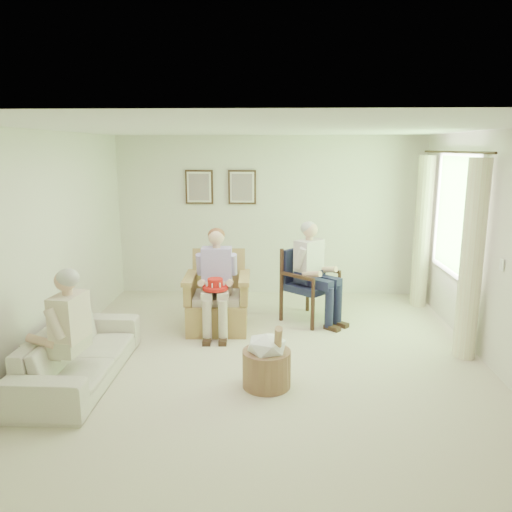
# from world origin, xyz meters

# --- Properties ---
(floor) EXTENTS (5.50, 5.50, 0.00)m
(floor) POSITION_xyz_m (0.00, 0.00, 0.00)
(floor) COLOR beige
(floor) RESTS_ON ground
(back_wall) EXTENTS (5.00, 0.04, 2.60)m
(back_wall) POSITION_xyz_m (0.00, 2.75, 1.30)
(back_wall) COLOR silver
(back_wall) RESTS_ON ground
(front_wall) EXTENTS (5.00, 0.04, 2.60)m
(front_wall) POSITION_xyz_m (0.00, -2.75, 1.30)
(front_wall) COLOR silver
(front_wall) RESTS_ON ground
(left_wall) EXTENTS (0.04, 5.50, 2.60)m
(left_wall) POSITION_xyz_m (-2.50, 0.00, 1.30)
(left_wall) COLOR silver
(left_wall) RESTS_ON ground
(right_wall) EXTENTS (0.04, 5.50, 2.60)m
(right_wall) POSITION_xyz_m (2.50, 0.00, 1.30)
(right_wall) COLOR silver
(right_wall) RESTS_ON ground
(ceiling) EXTENTS (5.00, 5.50, 0.02)m
(ceiling) POSITION_xyz_m (0.00, 0.00, 2.60)
(ceiling) COLOR white
(ceiling) RESTS_ON back_wall
(window) EXTENTS (0.13, 2.50, 1.63)m
(window) POSITION_xyz_m (2.46, 1.20, 1.58)
(window) COLOR #2D6B23
(window) RESTS_ON right_wall
(curtain_left) EXTENTS (0.34, 0.34, 2.30)m
(curtain_left) POSITION_xyz_m (2.33, 0.22, 1.15)
(curtain_left) COLOR beige
(curtain_left) RESTS_ON ground
(curtain_right) EXTENTS (0.34, 0.34, 2.30)m
(curtain_right) POSITION_xyz_m (2.33, 2.18, 1.15)
(curtain_right) COLOR beige
(curtain_right) RESTS_ON ground
(framed_print_left) EXTENTS (0.45, 0.05, 0.55)m
(framed_print_left) POSITION_xyz_m (-1.15, 2.71, 1.78)
(framed_print_left) COLOR #382114
(framed_print_left) RESTS_ON back_wall
(framed_print_right) EXTENTS (0.45, 0.05, 0.55)m
(framed_print_right) POSITION_xyz_m (-0.45, 2.71, 1.78)
(framed_print_right) COLOR #382114
(framed_print_right) RESTS_ON back_wall
(wicker_armchair) EXTENTS (0.82, 0.81, 1.05)m
(wicker_armchair) POSITION_xyz_m (-0.67, 1.01, 0.33)
(wicker_armchair) COLOR #A3834C
(wicker_armchair) RESTS_ON ground
(wood_armchair) EXTENTS (0.65, 0.61, 1.01)m
(wood_armchair) POSITION_xyz_m (0.60, 1.49, 0.55)
(wood_armchair) COLOR black
(wood_armchair) RESTS_ON ground
(sofa) EXTENTS (1.94, 0.76, 0.57)m
(sofa) POSITION_xyz_m (-1.95, -0.56, 0.28)
(sofa) COLOR beige
(sofa) RESTS_ON ground
(person_wicker) EXTENTS (0.40, 0.62, 1.35)m
(person_wicker) POSITION_xyz_m (-0.67, 0.87, 0.79)
(person_wicker) COLOR beige
(person_wicker) RESTS_ON ground
(person_dark) EXTENTS (0.40, 0.63, 1.39)m
(person_dark) POSITION_xyz_m (0.60, 1.32, 0.82)
(person_dark) COLOR #1B1E3D
(person_dark) RESTS_ON ground
(person_sofa) EXTENTS (0.42, 0.62, 1.24)m
(person_sofa) POSITION_xyz_m (-1.95, -0.87, 0.70)
(person_sofa) COLOR beige
(person_sofa) RESTS_ON ground
(red_hat) EXTENTS (0.33, 0.33, 0.14)m
(red_hat) POSITION_xyz_m (-0.66, 0.67, 0.70)
(red_hat) COLOR red
(red_hat) RESTS_ON person_wicker
(hatbox) EXTENTS (0.62, 0.62, 0.73)m
(hatbox) POSITION_xyz_m (0.02, -0.66, 0.28)
(hatbox) COLOR tan
(hatbox) RESTS_ON ground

